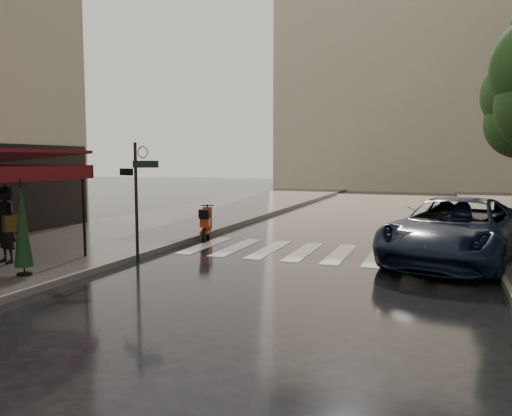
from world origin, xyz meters
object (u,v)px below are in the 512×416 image
Objects in this scene: scooter at (206,224)px; parked_car at (456,230)px; pedestrian_with_umbrella at (4,194)px; parasol_back at (22,225)px.

scooter is 7.79m from parked_car.
scooter is (2.74, 5.58, -1.31)m from pedestrian_with_umbrella.
scooter is at bearing 78.71° from parasol_back.
pedestrian_with_umbrella is at bearing -135.71° from scooter.
parked_car is (7.71, -1.05, 0.32)m from scooter.
parked_car is at bearing 31.09° from parasol_back.
parasol_back is at bearing -120.81° from scooter.
pedestrian_with_umbrella is 11.44m from parked_car.
pedestrian_with_umbrella is 1.23× the size of parasol_back.
scooter is at bearing -173.10° from parked_car.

